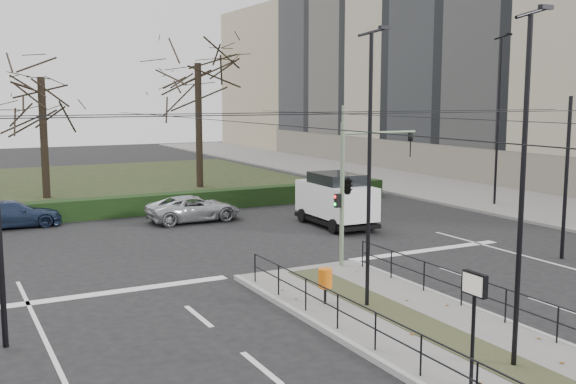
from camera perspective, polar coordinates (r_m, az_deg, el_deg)
name	(u,v)px	position (r m, az deg, el deg)	size (l,w,h in m)	color
ground	(382,311)	(19.34, 7.93, -9.98)	(140.00, 140.00, 0.00)	black
median_island	(441,337)	(17.47, 12.82, -11.88)	(4.40, 15.00, 0.14)	slate
sidewalk_east	(408,183)	(47.18, 10.16, 0.75)	(8.00, 90.00, 0.14)	slate
park	(20,188)	(47.51, -21.71, 0.32)	(38.00, 26.00, 0.10)	#232E17
hedge	(52,212)	(34.28, -19.32, -1.58)	(38.00, 1.00, 1.00)	black
apartment_block	(501,38)	(55.07, 17.55, 12.30)	(13.09, 52.10, 21.64)	tan
median_railing	(445,303)	(17.11, 13.13, -9.11)	(4.14, 13.24, 0.92)	black
catenary	(352,184)	(19.90, 5.41, 0.67)	(20.00, 34.00, 6.00)	black
traffic_light	(349,183)	(23.31, 5.21, 0.80)	(3.38, 1.93, 4.97)	gray
litter_bin	(325,279)	(19.20, 3.18, -7.35)	(0.40, 0.40, 1.02)	black
info_panel	(474,297)	(14.10, 15.48, -8.59)	(0.13, 0.62, 2.37)	black
streetlamp_median_near	(523,188)	(15.03, 19.26, 0.31)	(0.64, 0.13, 7.70)	black
streetlamp_median_far	(370,167)	(18.56, 6.94, 2.12)	(0.65, 0.13, 7.72)	black
streetlamp_sidewalk	(498,118)	(38.33, 17.37, 5.97)	(0.77, 0.16, 9.20)	black
parked_car_third	(12,214)	(33.46, -22.32, -1.73)	(1.76, 4.34, 1.26)	#1E2C48
parked_car_fourth	(194,208)	(32.84, -7.99, -1.39)	(2.07, 4.49, 1.25)	#AAADB2
white_van	(336,199)	(31.27, 4.07, -0.57)	(2.27, 4.73, 2.48)	white
bare_tree_center	(198,72)	(44.39, -7.64, 10.01)	(6.50, 6.50, 10.67)	black
bare_tree_near	(41,86)	(41.65, -20.16, 8.42)	(5.21, 5.21, 9.31)	black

